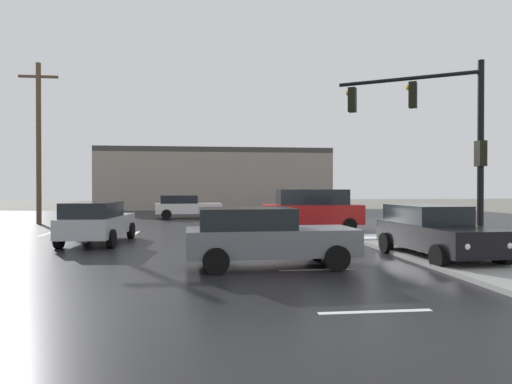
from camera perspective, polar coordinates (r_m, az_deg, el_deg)
ground_plane at (r=21.75m, az=1.09°, el=-5.09°), size 120.00×120.00×0.00m
road_asphalt at (r=21.75m, az=1.09°, el=-5.06°), size 44.00×44.00×0.02m
snow_strip_curbside at (r=19.26m, az=17.74°, el=-5.34°), size 4.00×1.60×0.06m
lane_markings at (r=20.60m, az=4.94°, el=-5.35°), size 36.15×36.15×0.01m
traffic_signal_mast at (r=18.02m, az=21.99°, el=7.79°), size 4.47×2.89×6.48m
fire_hydrant at (r=16.64m, az=25.69°, el=-5.03°), size 0.48×0.26×0.79m
strip_building_background at (r=46.75m, az=-5.16°, el=1.59°), size 22.48×8.00×5.97m
sedan_grey at (r=12.20m, az=1.06°, el=-5.50°), size 4.59×2.15×1.58m
sedan_black at (r=14.60m, az=21.46°, el=-4.54°), size 2.19×4.61×1.58m
sedan_white at (r=31.95m, az=-8.79°, el=-1.76°), size 4.68×2.44×1.58m
sedan_navy at (r=34.85m, az=7.46°, el=-1.56°), size 4.60×2.19×1.58m
suv_red at (r=22.70m, az=7.01°, el=-2.10°), size 4.89×2.29×2.03m
sedan_silver at (r=18.27m, az=-19.31°, el=-3.51°), size 2.26×4.63×1.58m
utility_pole_far at (r=29.50m, az=-25.57°, el=5.90°), size 2.20×0.28×9.40m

